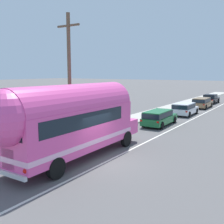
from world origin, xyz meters
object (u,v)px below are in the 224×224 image
Objects in this scene: utility_pole at (69,77)px; car_third at (202,102)px; car_second at (184,108)px; car_fourth at (210,99)px; car_lead at (159,117)px; painted_bus at (69,119)px.

utility_pole is 23.51m from car_third.
car_second is 13.64m from car_fourth.
car_third is (0.07, 14.25, -0.01)m from car_lead.
car_fourth is (-0.32, 20.67, -0.06)m from car_lead.
car_fourth is at bearing 90.89° from car_lead.
car_third is 6.42m from car_fourth.
utility_pole reaches higher than car_third.
car_lead is 14.25m from car_third.
utility_pole reaches higher than car_lead.
car_third is at bearing 83.42° from utility_pole.
car_third is at bearing 89.52° from painted_bus.
car_lead is 20.67m from car_fourth.
painted_bus is at bearing -90.70° from car_lead.
car_third is (2.66, 23.08, -3.64)m from utility_pole.
utility_pole is at bearing -99.46° from car_second.
car_fourth is at bearing 90.31° from painted_bus.
car_third is 1.03× the size of car_fourth.
car_fourth is (-0.39, 6.41, -0.05)m from car_third.
painted_bus is at bearing -90.48° from car_third.
car_lead is 1.08× the size of car_second.
painted_bus is 2.40× the size of car_third.
car_second and car_fourth have the same top height.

